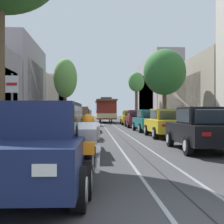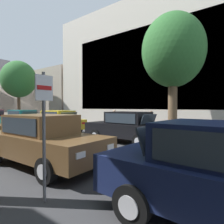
# 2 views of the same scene
# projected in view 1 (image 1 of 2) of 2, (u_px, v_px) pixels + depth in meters

# --- Properties ---
(ground_plane) EXTENTS (161.00, 161.00, 0.00)m
(ground_plane) POSITION_uv_depth(u_px,v_px,m) (110.00, 127.00, 29.43)
(ground_plane) COLOR #38383A
(trolley_track_rails) EXTENTS (1.14, 72.40, 0.01)m
(trolley_track_rails) POSITION_uv_depth(u_px,v_px,m) (108.00, 125.00, 33.86)
(trolley_track_rails) COLOR gray
(trolley_track_rails) RESTS_ON ground
(building_facade_left) EXTENTS (5.36, 64.10, 8.89)m
(building_facade_left) POSITION_uv_depth(u_px,v_px,m) (17.00, 91.00, 34.57)
(building_facade_left) COLOR tan
(building_facade_left) RESTS_ON ground
(building_facade_right) EXTENTS (4.80, 64.10, 11.00)m
(building_facade_right) POSITION_uv_depth(u_px,v_px,m) (195.00, 81.00, 34.79)
(building_facade_right) COLOR beige
(building_facade_right) RESTS_ON ground
(parked_car_navy_near_left) EXTENTS (2.09, 4.40, 1.58)m
(parked_car_navy_near_left) POSITION_uv_depth(u_px,v_px,m) (37.00, 145.00, 5.64)
(parked_car_navy_near_left) COLOR #19234C
(parked_car_navy_near_left) RESTS_ON ground
(parked_car_brown_second_left) EXTENTS (2.09, 4.40, 1.58)m
(parked_car_brown_second_left) POSITION_uv_depth(u_px,v_px,m) (67.00, 129.00, 10.80)
(parked_car_brown_second_left) COLOR brown
(parked_car_brown_second_left) RESTS_ON ground
(parked_car_brown_mid_left) EXTENTS (2.14, 4.42, 1.58)m
(parked_car_brown_mid_left) POSITION_uv_depth(u_px,v_px,m) (75.00, 123.00, 16.81)
(parked_car_brown_mid_left) COLOR brown
(parked_car_brown_mid_left) RESTS_ON ground
(parked_car_silver_fourth_left) EXTENTS (2.03, 4.37, 1.58)m
(parked_car_silver_fourth_left) POSITION_uv_depth(u_px,v_px,m) (81.00, 121.00, 21.97)
(parked_car_silver_fourth_left) COLOR #B7B7BC
(parked_car_silver_fourth_left) RESTS_ON ground
(parked_car_black_second_right) EXTENTS (2.10, 4.40, 1.58)m
(parked_car_black_second_right) POSITION_uv_depth(u_px,v_px,m) (202.00, 129.00, 11.17)
(parked_car_black_second_right) COLOR black
(parked_car_black_second_right) RESTS_ON ground
(parked_car_yellow_mid_right) EXTENTS (2.02, 4.37, 1.58)m
(parked_car_yellow_mid_right) POSITION_uv_depth(u_px,v_px,m) (166.00, 123.00, 17.15)
(parked_car_yellow_mid_right) COLOR gold
(parked_car_yellow_mid_right) RESTS_ON ground
(parked_car_teal_fourth_right) EXTENTS (2.08, 4.40, 1.58)m
(parked_car_teal_fourth_right) POSITION_uv_depth(u_px,v_px,m) (149.00, 120.00, 22.03)
(parked_car_teal_fourth_right) COLOR #196B70
(parked_car_teal_fourth_right) RESTS_ON ground
(parked_car_maroon_fifth_right) EXTENTS (2.06, 4.39, 1.58)m
(parked_car_maroon_fifth_right) POSITION_uv_depth(u_px,v_px,m) (137.00, 119.00, 28.16)
(parked_car_maroon_fifth_right) COLOR maroon
(parked_car_maroon_fifth_right) RESTS_ON ground
(parked_car_yellow_sixth_right) EXTENTS (2.09, 4.40, 1.58)m
(parked_car_yellow_sixth_right) POSITION_uv_depth(u_px,v_px,m) (130.00, 118.00, 33.70)
(parked_car_yellow_sixth_right) COLOR gold
(parked_car_yellow_sixth_right) RESTS_ON ground
(street_tree_kerb_left_second) EXTENTS (2.71, 2.94, 7.57)m
(street_tree_kerb_left_second) POSITION_uv_depth(u_px,v_px,m) (65.00, 78.00, 35.42)
(street_tree_kerb_left_second) COLOR brown
(street_tree_kerb_left_second) RESTS_ON ground
(street_tree_kerb_right_second) EXTENTS (3.72, 3.94, 6.97)m
(street_tree_kerb_right_second) POSITION_uv_depth(u_px,v_px,m) (165.00, 72.00, 27.22)
(street_tree_kerb_right_second) COLOR brown
(street_tree_kerb_right_second) RESTS_ON ground
(street_tree_kerb_right_mid) EXTENTS (2.40, 1.96, 7.39)m
(street_tree_kerb_right_mid) POSITION_uv_depth(u_px,v_px,m) (136.00, 83.00, 45.91)
(street_tree_kerb_right_mid) COLOR brown
(street_tree_kerb_right_mid) RESTS_ON ground
(cable_car_trolley) EXTENTS (2.68, 9.15, 3.28)m
(cable_car_trolley) POSITION_uv_depth(u_px,v_px,m) (105.00, 110.00, 41.23)
(cable_car_trolley) COLOR maroon
(cable_car_trolley) RESTS_ON ground
(motorcycle_with_rider) EXTENTS (0.56, 1.99, 1.37)m
(motorcycle_with_rider) POSITION_uv_depth(u_px,v_px,m) (88.00, 153.00, 5.63)
(motorcycle_with_rider) COLOR black
(motorcycle_with_rider) RESTS_ON ground
(street_sign_post) EXTENTS (0.36, 0.07, 2.48)m
(street_sign_post) POSITION_uv_depth(u_px,v_px,m) (12.00, 107.00, 8.59)
(street_sign_post) COLOR slate
(street_sign_post) RESTS_ON ground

